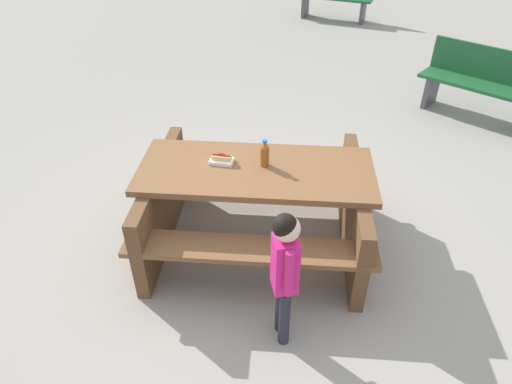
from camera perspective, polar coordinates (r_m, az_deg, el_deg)
ground_plane at (r=3.94m, az=-0.00°, el=-6.19°), size 30.00×30.00×0.00m
picnic_table at (r=3.65m, az=-0.00°, el=-1.02°), size 2.12×1.84×0.75m
soda_bottle at (r=3.46m, az=1.10°, el=4.77°), size 0.07×0.07×0.22m
hotdog_tray at (r=3.54m, az=-4.32°, el=4.09°), size 0.21×0.17×0.08m
child_in_coat at (r=2.79m, az=3.62°, el=-9.02°), size 0.17×0.26×1.05m
park_bench_near at (r=6.37m, az=26.69°, el=12.07°), size 1.22×1.44×0.85m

